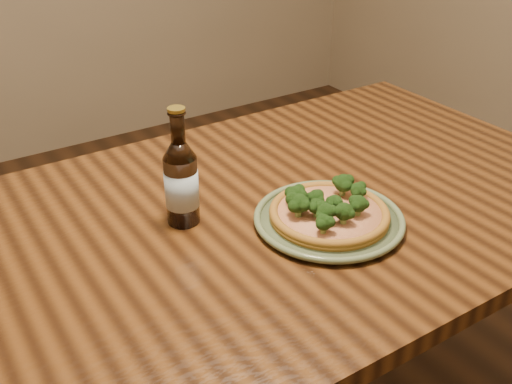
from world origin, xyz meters
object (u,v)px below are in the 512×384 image
table (251,249)px  pizza (329,211)px  beer_bottle (181,182)px  plate (329,219)px

table → pizza: pizza is taller
table → beer_bottle: (-0.13, 0.05, 0.18)m
table → plate: size_ratio=5.30×
table → pizza: size_ratio=6.67×
table → beer_bottle: bearing=160.8°
plate → pizza: 0.02m
plate → beer_bottle: beer_bottle is taller
pizza → beer_bottle: (-0.24, 0.17, 0.06)m
beer_bottle → plate: bearing=-28.5°
table → pizza: 0.20m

